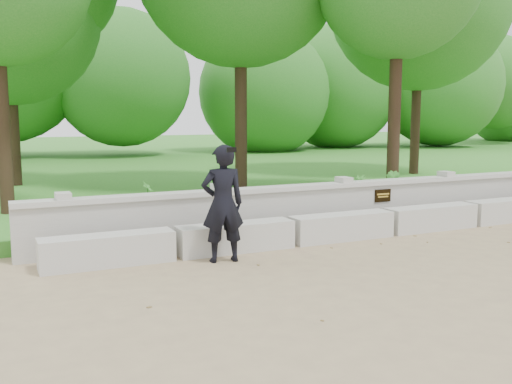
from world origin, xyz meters
The scene contains 8 objects.
ground centered at (0.00, 0.00, 0.00)m, with size 80.00×80.00×0.00m, color #9D8860.
lawn centered at (0.00, 14.00, 0.12)m, with size 40.00×22.00×0.25m, color #2A6F27.
concrete_bench centered at (0.00, 1.90, 0.22)m, with size 11.90×0.45×0.45m.
parapet_wall centered at (0.00, 2.60, 0.46)m, with size 12.50×0.35×0.90m.
man_main centered at (-3.42, 1.39, 0.86)m, with size 0.68×0.61×1.73m.
shrub_a centered at (-3.64, 4.82, 0.55)m, with size 0.32×0.22×0.60m, color #3D8E30.
shrub_b centered at (1.51, 3.65, 0.59)m, with size 0.38×0.30×0.68m, color #3D8E30.
shrub_d centered at (0.55, 3.63, 0.57)m, with size 0.36×0.32×0.65m, color #3D8E30.
Camera 1 is at (-6.49, -6.23, 2.15)m, focal length 40.00 mm.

